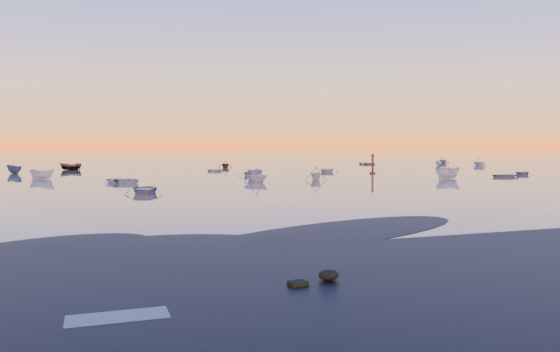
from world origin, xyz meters
name	(u,v)px	position (x,y,z in m)	size (l,w,h in m)	color
ground	(166,164)	(0.00, 100.00, 0.00)	(600.00, 600.00, 0.00)	slate
mud_lobes	(423,230)	(0.00, -1.00, 0.01)	(140.00, 6.00, 0.07)	black
moored_fleet	(209,175)	(0.00, 53.00, 0.00)	(124.00, 58.00, 1.20)	silver
boat_near_left	(124,183)	(-12.70, 39.44, 0.00)	(4.44, 1.85, 1.11)	silver
boat_near_center	(448,179)	(27.17, 33.88, 0.00)	(4.11, 1.74, 1.42)	silver
boat_near_right	(256,182)	(2.08, 36.46, 0.00)	(3.75, 1.69, 1.31)	silver
channel_marker	(373,165)	(24.12, 48.18, 1.26)	(0.90, 0.90, 3.20)	#460F10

